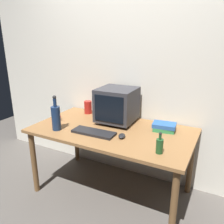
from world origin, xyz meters
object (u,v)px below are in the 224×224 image
object	(u,v)px
mug	(55,116)
metal_canister	(88,107)
computer_mouse	(122,136)
bottle_short	(160,145)
keyboard	(94,132)
bottle_tall	(56,117)
book_stack	(164,127)
crt_monitor	(117,105)

from	to	relation	value
mug	metal_canister	world-z (taller)	metal_canister
computer_mouse	bottle_short	xyz separation A→B (m)	(0.38, -0.12, 0.05)
keyboard	metal_canister	xyz separation A→B (m)	(-0.38, 0.49, 0.06)
mug	metal_canister	xyz separation A→B (m)	(0.19, 0.37, 0.03)
bottle_tall	mug	bearing A→B (deg)	133.49
book_stack	mug	distance (m)	1.17
computer_mouse	bottle_short	distance (m)	0.41
bottle_tall	crt_monitor	bearing A→B (deg)	46.99
computer_mouse	metal_canister	distance (m)	0.80
crt_monitor	bottle_short	bearing A→B (deg)	-37.30
computer_mouse	book_stack	xyz separation A→B (m)	(0.29, 0.34, 0.02)
keyboard	book_stack	distance (m)	0.69
bottle_short	metal_canister	xyz separation A→B (m)	(-1.04, 0.57, 0.01)
bottle_short	keyboard	bearing A→B (deg)	172.79
crt_monitor	book_stack	distance (m)	0.53
crt_monitor	keyboard	xyz separation A→B (m)	(-0.06, -0.38, -0.18)
crt_monitor	computer_mouse	xyz separation A→B (m)	(0.22, -0.34, -0.17)
keyboard	metal_canister	size ratio (longest dim) A/B	2.80
bottle_short	metal_canister	world-z (taller)	bottle_short
bottle_short	book_stack	world-z (taller)	bottle_short
bottle_short	metal_canister	size ratio (longest dim) A/B	1.19
keyboard	metal_canister	distance (m)	0.62
computer_mouse	mug	bearing A→B (deg)	159.09
bottle_short	crt_monitor	bearing A→B (deg)	142.70
bottle_tall	book_stack	size ratio (longest dim) A/B	1.48
bottle_tall	mug	distance (m)	0.29
crt_monitor	computer_mouse	size ratio (longest dim) A/B	3.98
book_stack	keyboard	bearing A→B (deg)	-146.34
metal_canister	book_stack	bearing A→B (deg)	-6.32
keyboard	bottle_short	bearing A→B (deg)	-8.79
bottle_tall	bottle_short	distance (m)	1.04
keyboard	book_stack	size ratio (longest dim) A/B	1.78
keyboard	mug	size ratio (longest dim) A/B	3.50
crt_monitor	keyboard	size ratio (longest dim) A/B	0.95
crt_monitor	book_stack	xyz separation A→B (m)	(0.51, 0.00, -0.15)
book_stack	metal_canister	bearing A→B (deg)	173.68
computer_mouse	mug	world-z (taller)	mug
bottle_tall	bottle_short	bearing A→B (deg)	0.17
keyboard	bottle_tall	world-z (taller)	bottle_tall
metal_canister	bottle_short	bearing A→B (deg)	-28.61
book_stack	mug	xyz separation A→B (m)	(-1.14, -0.26, 0.01)
mug	crt_monitor	bearing A→B (deg)	22.52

